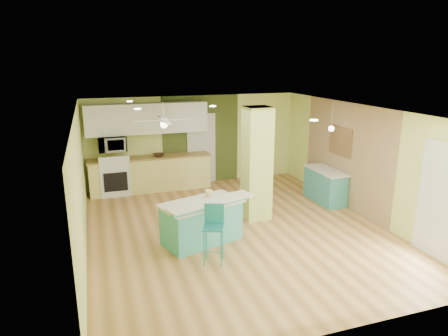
{
  "coord_description": "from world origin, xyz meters",
  "views": [
    {
      "loc": [
        -2.71,
        -7.29,
        3.46
      ],
      "look_at": [
        -0.14,
        0.4,
        1.25
      ],
      "focal_mm": 32.0,
      "sensor_mm": 36.0,
      "label": 1
    }
  ],
  "objects_px": {
    "bar_stool": "(214,224)",
    "peninsula": "(202,221)",
    "side_counter": "(325,185)",
    "fruit_bowl": "(158,155)",
    "canister": "(209,194)"
  },
  "relations": [
    {
      "from": "bar_stool",
      "to": "side_counter",
      "type": "relative_size",
      "value": 0.82
    },
    {
      "from": "canister",
      "to": "side_counter",
      "type": "bearing_deg",
      "value": 17.94
    },
    {
      "from": "bar_stool",
      "to": "side_counter",
      "type": "height_order",
      "value": "bar_stool"
    },
    {
      "from": "side_counter",
      "to": "bar_stool",
      "type": "bearing_deg",
      "value": -149.66
    },
    {
      "from": "fruit_bowl",
      "to": "canister",
      "type": "height_order",
      "value": "fruit_bowl"
    },
    {
      "from": "fruit_bowl",
      "to": "canister",
      "type": "distance_m",
      "value": 3.33
    },
    {
      "from": "bar_stool",
      "to": "canister",
      "type": "distance_m",
      "value": 1.03
    },
    {
      "from": "peninsula",
      "to": "fruit_bowl",
      "type": "height_order",
      "value": "fruit_bowl"
    },
    {
      "from": "side_counter",
      "to": "fruit_bowl",
      "type": "distance_m",
      "value": 4.42
    },
    {
      "from": "peninsula",
      "to": "fruit_bowl",
      "type": "bearing_deg",
      "value": 76.05
    },
    {
      "from": "bar_stool",
      "to": "peninsula",
      "type": "bearing_deg",
      "value": 112.23
    },
    {
      "from": "bar_stool",
      "to": "fruit_bowl",
      "type": "bearing_deg",
      "value": 115.96
    },
    {
      "from": "peninsula",
      "to": "canister",
      "type": "distance_m",
      "value": 0.53
    },
    {
      "from": "side_counter",
      "to": "fruit_bowl",
      "type": "height_order",
      "value": "fruit_bowl"
    },
    {
      "from": "canister",
      "to": "bar_stool",
      "type": "bearing_deg",
      "value": -101.33
    }
  ]
}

